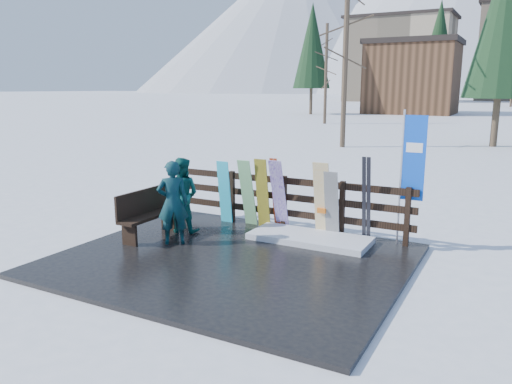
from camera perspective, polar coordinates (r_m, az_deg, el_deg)
The scene contains 18 objects.
ground at distance 9.06m, azimuth -2.80°, elevation -8.00°, with size 700.00×700.00×0.00m, color white.
deck at distance 9.05m, azimuth -2.81°, elevation -7.76°, with size 6.00×5.00×0.08m, color black.
fence at distance 10.73m, azimuth 3.22°, elevation -0.75°, with size 5.60×0.10×1.15m.
snow_patch at distance 10.02m, azimuth 6.15°, elevation -5.26°, with size 2.38×1.00×0.12m, color white.
bench at distance 10.36m, azimuth -12.41°, elevation -2.28°, with size 0.41×1.50×0.97m.
snowboard_0 at distance 11.16m, azimuth -3.62°, elevation -0.01°, with size 0.29×0.03×1.42m, color #29CBEF.
snowboard_1 at distance 10.86m, azimuth -0.98°, elevation -0.12°, with size 0.30×0.03×1.53m, color silver.
snowboard_2 at distance 10.69m, azimuth 0.74°, elevation -0.20°, with size 0.28×0.03×1.54m, color yellow.
snowboard_3 at distance 10.51m, azimuth 2.64°, elevation -0.39°, with size 0.29×0.03×1.60m, color white.
snowboard_4 at distance 10.09m, azimuth 8.63°, elevation -1.47°, with size 0.29×0.03×1.40m, color black.
snowboard_5 at distance 10.14m, azimuth 7.55°, elevation -0.89°, with size 0.33×0.03×1.58m, color white.
ski_pair_a at distance 10.62m, azimuth 2.27°, elevation -0.20°, with size 0.17×0.31×1.56m.
ski_pair_b at distance 9.92m, azimuth 12.49°, elevation -0.88°, with size 0.17×0.27×1.71m.
rental_flag at distance 9.81m, azimuth 17.27°, elevation 3.17°, with size 0.45×0.04×2.60m.
person_front at distance 9.75m, azimuth -9.48°, elevation -1.20°, with size 0.60×0.39×1.64m, color #0F473E.
person_back at distance 10.56m, azimuth -8.52°, elevation -0.33°, with size 0.77×0.60×1.58m, color #10554E.
trees at distance 57.52m, azimuth 26.52°, elevation 13.33°, with size 42.29×68.71×13.01m.
mountains at distance 339.32m, azimuth 26.96°, elevation 18.61°, with size 520.00×260.00×120.00m.
Camera 1 is at (4.42, -7.29, 3.07)m, focal length 35.00 mm.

